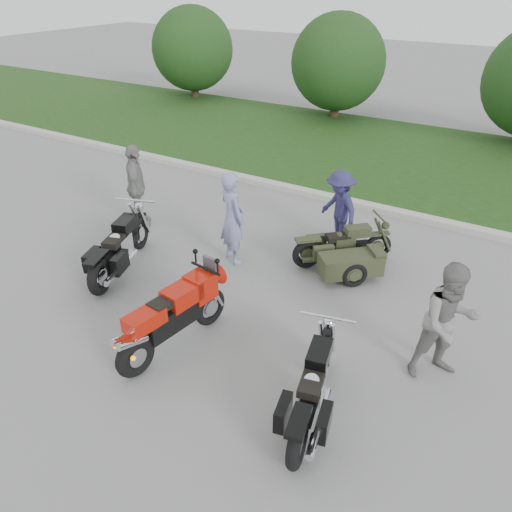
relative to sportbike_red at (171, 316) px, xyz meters
The scene contains 13 objects.
ground 1.10m from the sportbike_red, 121.74° to the left, with size 80.00×80.00×0.00m, color gray.
curb 6.80m from the sportbike_red, 93.97° to the left, with size 60.00×0.30×0.15m, color #B6B3AC.
grass_strip 10.93m from the sportbike_red, 92.46° to the left, with size 60.00×8.00×0.14m, color #31581E.
tree_far_left 17.76m from the sportbike_red, 126.29° to the left, with size 3.60×3.60×4.00m.
tree_mid_left 14.76m from the sportbike_red, 103.68° to the left, with size 3.60×3.60×4.00m.
sportbike_red is the anchor object (origin of this frame).
cruiser_left 2.75m from the sportbike_red, 152.24° to the left, with size 1.02×2.44×0.97m.
cruiser_right 2.52m from the sportbike_red, ahead, with size 0.75×2.30×0.90m.
cruiser_sidecar 3.85m from the sportbike_red, 67.78° to the left, with size 1.83×1.90×0.82m.
person_stripe 2.96m from the sportbike_red, 104.79° to the left, with size 0.71×0.47×1.95m, color #8589B5.
person_grey 4.12m from the sportbike_red, 23.56° to the left, with size 0.92×0.72×1.89m, color gray.
person_denim 4.69m from the sportbike_red, 79.99° to the left, with size 1.11×0.64×1.71m, color navy.
person_back 4.74m from the sportbike_red, 139.15° to the left, with size 1.14×0.48×1.95m, color gray.
Camera 1 is at (4.84, -5.40, 5.34)m, focal length 35.00 mm.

